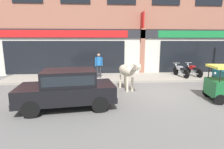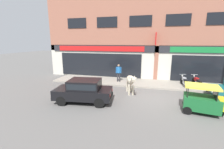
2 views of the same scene
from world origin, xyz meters
name	(u,v)px [view 1 (image 1 of 2)]	position (x,y,z in m)	size (l,w,h in m)	color
ground_plane	(166,93)	(0.00, 0.00, 0.00)	(90.00, 90.00, 0.00)	#605E5B
sidewalk	(146,77)	(0.00, 3.64, 0.06)	(19.00, 2.88, 0.13)	gray
shop_building	(143,15)	(0.00, 5.33, 4.47)	(23.00, 1.40, 9.36)	#9E604C
cow	(127,71)	(-1.85, 0.68, 1.01)	(0.98, 2.08, 1.61)	beige
car_1	(68,87)	(-4.46, -1.60, 0.81)	(3.75, 2.05, 1.46)	black
motorcycle_0	(181,71)	(2.29, 3.34, 0.52)	(0.52, 1.81, 0.88)	black
motorcycle_1	(193,70)	(3.28, 3.50, 0.52)	(0.53, 1.81, 0.88)	black
pedestrian	(99,63)	(-3.31, 3.35, 1.11)	(0.49, 0.32, 1.60)	#2D2D33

